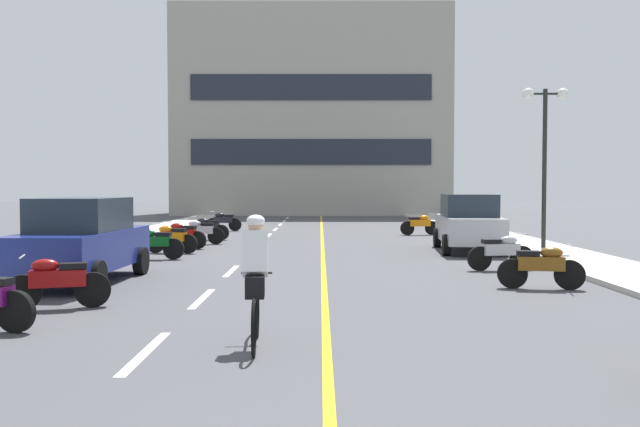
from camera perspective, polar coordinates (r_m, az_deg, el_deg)
ground_plane at (r=23.28m, az=-0.44°, el=-2.78°), size 140.00×140.00×0.00m
curb_left at (r=27.28m, az=-15.70°, el=-1.99°), size 2.40×72.00×0.12m
curb_right at (r=27.19m, az=14.98°, el=-2.00°), size 2.40×72.00×0.12m
lane_dash_1 at (r=8.71m, az=-14.71°, el=-11.39°), size 0.14×2.20×0.01m
lane_dash_2 at (r=12.55m, az=-10.04°, el=-7.15°), size 0.14×2.20×0.01m
lane_dash_3 at (r=16.46m, az=-7.61°, el=-4.89°), size 0.14×2.20×0.01m
lane_dash_4 at (r=20.41m, az=-6.13°, el=-3.50°), size 0.14×2.20×0.01m
lane_dash_5 at (r=24.37m, az=-5.13°, el=-2.55°), size 0.14×2.20×0.01m
lane_dash_6 at (r=28.35m, az=-4.41°, el=-1.87°), size 0.14×2.20×0.01m
lane_dash_7 at (r=32.33m, az=-3.87°, el=-1.36°), size 0.14×2.20×0.01m
lane_dash_8 at (r=36.31m, az=-3.45°, el=-0.96°), size 0.14×2.20×0.01m
lane_dash_9 at (r=40.30m, az=-3.11°, el=-0.64°), size 0.14×2.20×0.01m
lane_dash_10 at (r=44.29m, az=-2.83°, el=-0.38°), size 0.14×2.20×0.01m
lane_dash_11 at (r=48.28m, az=-2.60°, el=-0.16°), size 0.14×2.20×0.01m
centre_line_yellow at (r=26.27m, az=0.16°, el=-2.20°), size 0.12×66.00×0.01m
office_building at (r=51.88m, az=-0.73°, el=8.36°), size 20.19×8.92×15.11m
street_lamp_mid at (r=22.52m, az=18.63°, el=6.71°), size 1.46×0.36×5.07m
parked_car_near at (r=15.12m, az=-19.75°, el=-2.16°), size 2.04×4.26×1.82m
parked_car_mid at (r=21.76m, az=12.55°, el=-0.77°), size 2.17×4.32×1.82m
motorcycle_3 at (r=12.08m, az=-21.56°, el=-5.39°), size 1.66×0.75×0.92m
motorcycle_4 at (r=14.11m, az=18.37°, el=-4.26°), size 1.69×0.63×0.92m
motorcycle_5 at (r=17.00m, az=15.20°, el=-3.13°), size 1.69×0.60×0.92m
motorcycle_6 at (r=19.47m, az=-14.01°, el=-2.44°), size 1.70×0.60×0.92m
motorcycle_7 at (r=21.15m, az=-12.62°, el=-2.06°), size 1.68×0.67×0.92m
motorcycle_8 at (r=22.59m, az=-11.74°, el=-1.78°), size 1.67×0.69×0.92m
motorcycle_9 at (r=24.22m, az=-10.24°, el=-1.50°), size 1.70×0.60×0.92m
motorcycle_10 at (r=26.09m, az=-9.65°, el=-1.23°), size 1.70×0.60×0.92m
motorcycle_11 at (r=28.74m, az=8.51°, el=-0.90°), size 1.69×0.63×0.92m
motorcycle_12 at (r=31.46m, az=-8.29°, el=-0.62°), size 1.70×0.60×0.92m
cyclist_rider at (r=8.66m, az=-5.57°, el=-5.45°), size 0.42×1.77×1.71m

